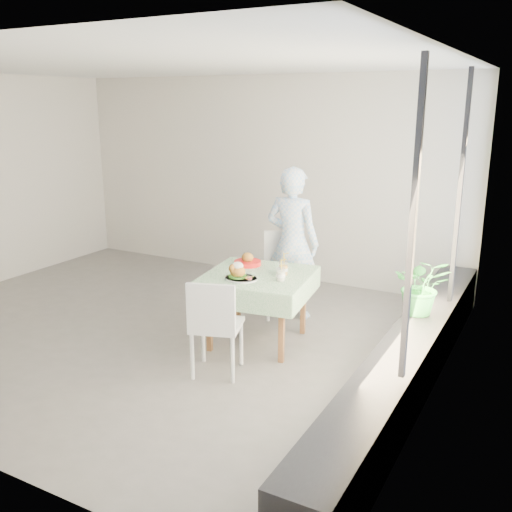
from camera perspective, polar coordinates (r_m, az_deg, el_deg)
The scene contains 15 objects.
floor at distance 6.47m, azimuth -10.09°, elevation -7.23°, with size 6.00×6.00×0.00m, color #5A5855.
ceiling at distance 6.00m, azimuth -11.38°, elevation 18.33°, with size 6.00×6.00×0.00m, color white.
wall_back at distance 8.15m, azimuth 0.51°, elevation 7.85°, with size 6.00×0.02×2.80m, color beige.
wall_right at distance 4.81m, azimuth 18.30°, elevation 1.90°, with size 0.02×5.00×2.80m, color beige.
window_pane at distance 4.77m, azimuth 18.19°, elevation 4.87°, with size 0.01×4.80×2.18m, color #D1E0F9.
window_ledge at distance 5.22m, azimuth 15.05°, elevation -10.21°, with size 0.40×4.80×0.50m, color black.
cafe_table at distance 5.90m, azimuth 0.19°, elevation -4.44°, with size 1.18×1.18×0.74m.
chair_far at distance 6.72m, azimuth 2.82°, elevation -3.42°, with size 0.63×0.63×0.97m.
chair_near at distance 5.32m, azimuth -3.94°, elevation -8.79°, with size 0.55×0.55×0.92m.
diner at distance 6.54m, azimuth 3.65°, elevation 1.31°, with size 0.64×0.42×1.75m, color #98C7F4.
main_dish at distance 5.63m, azimuth -1.68°, elevation -1.78°, with size 0.34×0.34×0.17m.
juice_cup_orange at distance 5.78m, azimuth 2.76°, elevation -1.28°, with size 0.10×0.10×0.27m.
juice_cup_lemonade at distance 5.59m, azimuth 2.49°, elevation -1.89°, with size 0.09×0.09×0.26m.
second_dish at distance 6.12m, azimuth -0.85°, elevation -0.54°, with size 0.29×0.29×0.14m.
potted_plant at distance 5.55m, azimuth 16.24°, elevation -2.86°, with size 0.50×0.44×0.56m, color #297B33.
Camera 1 is at (3.80, -4.63, 2.44)m, focal length 40.00 mm.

